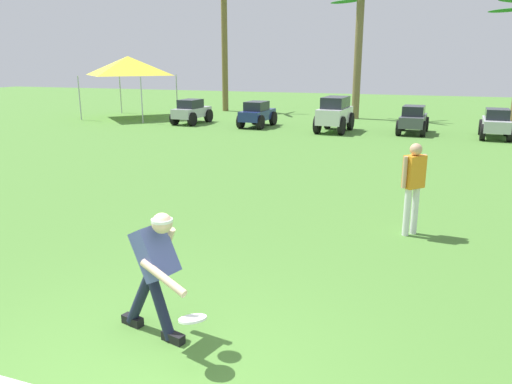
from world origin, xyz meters
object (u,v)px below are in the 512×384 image
parked_car_slot_a (192,111)px  teammate_midfield (413,181)px  parked_car_slot_e (496,123)px  event_tent (128,66)px  frisbee_in_flight (193,319)px  palm_tree_left_of_centre (358,44)px  parked_car_slot_d (413,119)px  frisbee_thrower (155,267)px  palm_tree_far_left (224,39)px  parked_car_slot_b (257,114)px  parked_car_slot_c (335,113)px

parked_car_slot_a → teammate_midfield: bearing=-50.6°
parked_car_slot_e → event_tent: (-16.63, 1.44, 1.98)m
frisbee_in_flight → teammate_midfield: bearing=68.6°
teammate_midfield → palm_tree_left_of_centre: 17.35m
teammate_midfield → palm_tree_left_of_centre: bearing=101.2°
parked_car_slot_d → parked_car_slot_e: same height
teammate_midfield → frisbee_in_flight: bearing=-111.4°
parked_car_slot_a → parked_car_slot_d: same height
frisbee_thrower → parked_car_slot_d: (1.97, 16.56, -0.23)m
parked_car_slot_d → palm_tree_far_left: bearing=150.9°
frisbee_thrower → parked_car_slot_d: bearing=83.2°
parked_car_slot_b → palm_tree_left_of_centre: 6.53m
parked_car_slot_b → event_tent: (-7.16, 1.25, 1.98)m
palm_tree_far_left → event_tent: (-3.22, -4.66, -1.37)m
palm_tree_left_of_centre → palm_tree_far_left: bearing=169.8°
parked_car_slot_b → parked_car_slot_e: 9.47m
teammate_midfield → palm_tree_far_left: palm_tree_far_left is taller
frisbee_thrower → parked_car_slot_d: 16.68m
parked_car_slot_b → palm_tree_far_left: (-3.95, 5.91, 3.35)m
parked_car_slot_a → palm_tree_left_of_centre: (6.79, 4.48, 3.01)m
parked_car_slot_b → parked_car_slot_d: same height
teammate_midfield → parked_car_slot_b: 14.09m
parked_car_slot_d → frisbee_thrower: bearing=-96.8°
frisbee_in_flight → parked_car_slot_c: (-1.66, 16.46, 0.24)m
teammate_midfield → parked_car_slot_c: teammate_midfield is taller
frisbee_thrower → parked_car_slot_e: (4.93, 16.29, -0.23)m
frisbee_in_flight → teammate_midfield: size_ratio=0.24×
frisbee_thrower → parked_car_slot_b: 17.09m
teammate_midfield → parked_car_slot_d: 12.36m
frisbee_in_flight → parked_car_slot_b: parked_car_slot_b is taller
parked_car_slot_c → palm_tree_far_left: size_ratio=0.35×
palm_tree_far_left → frisbee_thrower: bearing=-69.3°
frisbee_in_flight → palm_tree_left_of_centre: 21.67m
frisbee_in_flight → parked_car_slot_c: 16.54m
event_tent → frisbee_thrower: bearing=-56.6°
frisbee_thrower → parked_car_slot_d: size_ratio=0.63×
parked_car_slot_c → event_tent: event_tent is taller
parked_car_slot_e → teammate_midfield: bearing=-101.9°
frisbee_in_flight → parked_car_slot_e: parked_car_slot_e is taller
parked_car_slot_b → frisbee_thrower: bearing=-74.6°
frisbee_in_flight → palm_tree_left_of_centre: bearing=94.1°
parked_car_slot_d → event_tent: size_ratio=0.62×
parked_car_slot_d → palm_tree_left_of_centre: (-2.92, 4.47, 3.01)m
frisbee_thrower → parked_car_slot_b: (-4.53, 16.48, -0.23)m
parked_car_slot_b → teammate_midfield: bearing=-60.6°
parked_car_slot_d → event_tent: 13.86m
parked_car_slot_a → palm_tree_far_left: palm_tree_far_left is taller
teammate_midfield → parked_car_slot_a: (-10.13, 12.34, -0.38)m
parked_car_slot_d → palm_tree_far_left: 12.43m
frisbee_in_flight → parked_car_slot_b: 17.61m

